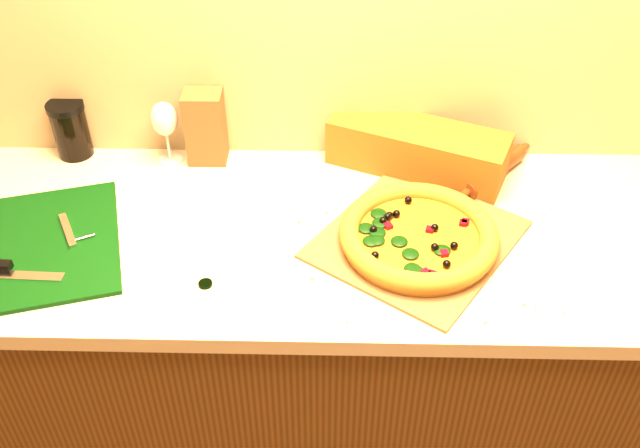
{
  "coord_description": "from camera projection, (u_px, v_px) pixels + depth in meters",
  "views": [
    {
      "loc": [
        -0.07,
        0.16,
        1.98
      ],
      "look_at": [
        -0.1,
        1.38,
        0.96
      ],
      "focal_mm": 40.0,
      "sensor_mm": 36.0,
      "label": 1
    }
  ],
  "objects": [
    {
      "name": "cabinet",
      "position": [
        355.0,
        360.0,
        1.96
      ],
      "size": [
        2.8,
        0.65,
        0.86
      ],
      "primitive_type": "cube",
      "color": "#43270E",
      "rests_on": "ground"
    },
    {
      "name": "wine_glass",
      "position": [
        164.0,
        121.0,
        1.8
      ],
      "size": [
        0.07,
        0.07,
        0.17
      ],
      "color": "silver",
      "rests_on": "countertop"
    },
    {
      "name": "countertop",
      "position": [
        361.0,
        237.0,
        1.67
      ],
      "size": [
        2.84,
        0.68,
        0.04
      ],
      "primitive_type": "cube",
      "color": "beige",
      "rests_on": "cabinet"
    },
    {
      "name": "pizza",
      "position": [
        418.0,
        236.0,
        1.6
      ],
      "size": [
        0.36,
        0.36,
        0.05
      ],
      "color": "#B3822C",
      "rests_on": "pizza_peel"
    },
    {
      "name": "bottle_cap",
      "position": [
        205.0,
        284.0,
        1.52
      ],
      "size": [
        0.04,
        0.04,
        0.01
      ],
      "primitive_type": "cylinder",
      "rotation": [
        0.0,
        0.0,
        -0.25
      ],
      "color": "black",
      "rests_on": "countertop"
    },
    {
      "name": "bread_bag",
      "position": [
        417.0,
        149.0,
        1.81
      ],
      "size": [
        0.47,
        0.31,
        0.12
      ],
      "primitive_type": "cube",
      "rotation": [
        0.0,
        0.0,
        -0.4
      ],
      "color": "brown",
      "rests_on": "countertop"
    },
    {
      "name": "cutting_board",
      "position": [
        52.0,
        244.0,
        1.61
      ],
      "size": [
        0.38,
        0.46,
        0.03
      ],
      "rotation": [
        0.0,
        0.0,
        0.28
      ],
      "color": "black",
      "rests_on": "countertop"
    },
    {
      "name": "paper_bag",
      "position": [
        205.0,
        127.0,
        1.82
      ],
      "size": [
        0.1,
        0.08,
        0.2
      ],
      "primitive_type": "cube",
      "rotation": [
        0.0,
        0.0,
        0.0
      ],
      "color": "brown",
      "rests_on": "countertop"
    },
    {
      "name": "pizza_peel",
      "position": [
        420.0,
        235.0,
        1.64
      ],
      "size": [
        0.55,
        0.6,
        0.01
      ],
      "rotation": [
        0.0,
        0.0,
        -0.61
      ],
      "color": "brown",
      "rests_on": "countertop"
    },
    {
      "name": "rolling_pin",
      "position": [
        493.0,
        171.0,
        1.8
      ],
      "size": [
        0.24,
        0.27,
        0.05
      ],
      "rotation": [
        0.0,
        0.0,
        0.84
      ],
      "color": "#51220D",
      "rests_on": "countertop"
    },
    {
      "name": "dark_jar",
      "position": [
        71.0,
        129.0,
        1.85
      ],
      "size": [
        0.09,
        0.09,
        0.15
      ],
      "color": "black",
      "rests_on": "countertop"
    }
  ]
}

